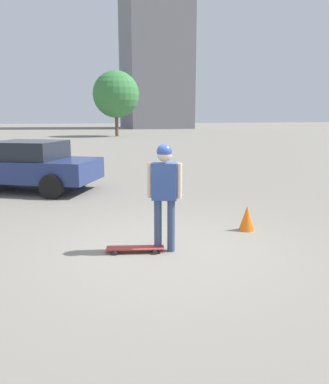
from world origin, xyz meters
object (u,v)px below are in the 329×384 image
Objects in this scene: person at (164,185)px; skateboard at (135,248)px; traffic_cone at (247,218)px; car_parked_near at (27,165)px.

skateboard is (-0.06, -0.47, -1.01)m from person.
car_parked_near is at bearing -141.04° from traffic_cone.
skateboard is 2.36m from traffic_cone.
person reaches higher than skateboard.
car_parked_near is at bearing 135.48° from person.
person is 1.12m from skateboard.
traffic_cone is (-0.58, 2.28, 0.17)m from skateboard.
car_parked_near is 9.37× the size of traffic_cone.
traffic_cone is (5.29, 4.28, -0.51)m from car_parked_near.
traffic_cone is (-0.64, 1.81, -0.84)m from person.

